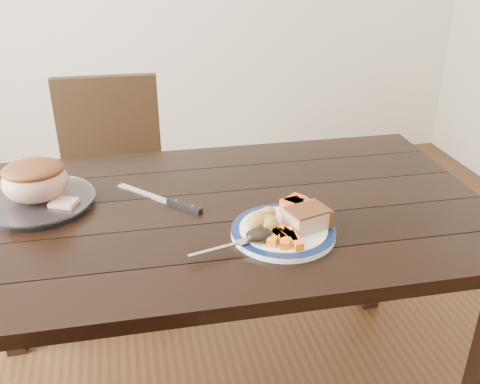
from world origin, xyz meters
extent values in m
cube|color=black|center=(0.00, 0.00, 0.73)|extent=(1.62, 0.94, 0.04)
cube|color=black|center=(-0.71, 0.39, 0.35)|extent=(0.07, 0.07, 0.71)
cube|color=black|center=(0.73, 0.35, 0.35)|extent=(0.07, 0.07, 0.71)
cube|color=black|center=(-0.30, 0.65, 0.45)|extent=(0.44, 0.44, 0.04)
cube|color=black|center=(-0.29, 0.85, 0.70)|extent=(0.42, 0.06, 0.46)
cube|color=black|center=(-0.11, 0.82, 0.21)|extent=(0.04, 0.04, 0.43)
cube|color=black|center=(-0.13, 0.46, 0.21)|extent=(0.04, 0.04, 0.43)
cube|color=black|center=(-0.47, 0.84, 0.21)|extent=(0.04, 0.04, 0.43)
cube|color=black|center=(-0.49, 0.48, 0.21)|extent=(0.04, 0.04, 0.43)
cylinder|color=white|center=(0.16, -0.19, 0.76)|extent=(0.27, 0.27, 0.02)
torus|color=#0D1A42|center=(0.16, -0.19, 0.77)|extent=(0.27, 0.27, 0.02)
cylinder|color=white|center=(-0.48, 0.12, 0.76)|extent=(0.31, 0.31, 0.02)
cube|color=tan|center=(0.22, -0.19, 0.79)|extent=(0.12, 0.11, 0.05)
ellipsoid|color=gold|center=(0.12, -0.17, 0.79)|extent=(0.04, 0.03, 0.03)
ellipsoid|color=gold|center=(0.12, -0.20, 0.79)|extent=(0.05, 0.04, 0.04)
ellipsoid|color=gold|center=(0.09, -0.18, 0.79)|extent=(0.05, 0.05, 0.05)
ellipsoid|color=gold|center=(0.13, -0.13, 0.79)|extent=(0.04, 0.04, 0.03)
ellipsoid|color=gold|center=(0.10, -0.15, 0.79)|extent=(0.04, 0.04, 0.04)
cube|color=orange|center=(0.14, -0.26, 0.78)|extent=(0.04, 0.07, 0.02)
cube|color=orange|center=(0.12, -0.23, 0.78)|extent=(0.04, 0.07, 0.02)
cube|color=orange|center=(0.16, -0.27, 0.78)|extent=(0.03, 0.07, 0.02)
cube|color=orange|center=(0.12, -0.24, 0.78)|extent=(0.05, 0.07, 0.02)
cube|color=orange|center=(0.16, -0.25, 0.78)|extent=(0.03, 0.07, 0.02)
cube|color=orange|center=(0.15, -0.23, 0.78)|extent=(0.04, 0.07, 0.02)
cube|color=#F7531B|center=(0.23, -0.13, 0.79)|extent=(0.07, 0.06, 0.04)
cube|color=#F7531B|center=(0.20, -0.12, 0.79)|extent=(0.06, 0.06, 0.04)
cube|color=#F7531B|center=(0.22, -0.10, 0.79)|extent=(0.07, 0.07, 0.04)
ellipsoid|color=black|center=(0.08, -0.23, 0.79)|extent=(0.07, 0.05, 0.03)
cube|color=silver|center=(-0.03, -0.25, 0.77)|extent=(0.14, 0.04, 0.00)
cube|color=silver|center=(0.05, -0.23, 0.77)|extent=(0.05, 0.04, 0.00)
ellipsoid|color=tan|center=(-0.48, 0.12, 0.83)|extent=(0.18, 0.16, 0.12)
cube|color=tan|center=(-0.41, 0.07, 0.78)|extent=(0.09, 0.08, 0.02)
cube|color=silver|center=(-0.18, 0.13, 0.75)|extent=(0.15, 0.16, 0.00)
cube|color=black|center=(-0.08, 0.01, 0.76)|extent=(0.10, 0.10, 0.01)
camera|label=1|loc=(-0.21, -1.33, 1.48)|focal=40.00mm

